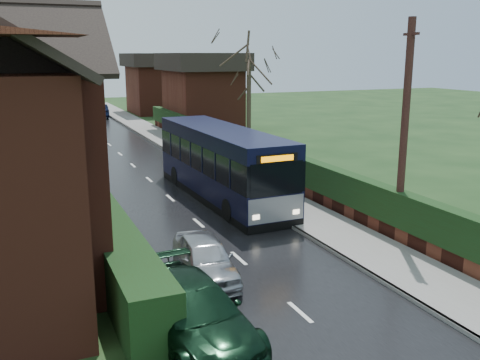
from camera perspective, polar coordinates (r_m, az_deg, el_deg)
name	(u,v)px	position (r m, az deg, el deg)	size (l,w,h in m)	color
ground	(266,283)	(15.66, 2.77, -10.90)	(140.00, 140.00, 0.00)	#2B491F
road	(170,198)	(24.53, -7.45, -1.95)	(6.00, 100.00, 0.02)	black
pavement	(255,188)	(25.93, 1.62, -0.87)	(2.50, 100.00, 0.14)	slate
kerb_right	(232,191)	(25.47, -0.84, -1.13)	(0.12, 100.00, 0.14)	gray
kerb_left	(102,205)	(23.92, -14.50, -2.57)	(0.12, 100.00, 0.10)	gray
front_hedge	(99,223)	(18.84, -14.82, -4.49)	(1.20, 16.00, 1.60)	black
picket_fence	(122,230)	(19.06, -12.52, -5.26)	(0.10, 16.00, 0.90)	tan
right_wall_hedge	(284,166)	(26.39, 4.69, 1.45)	(0.60, 50.00, 1.80)	maroon
bus	(222,164)	(24.05, -1.96, 1.70)	(2.66, 10.57, 3.19)	black
car_silver	(205,258)	(15.74, -3.79, -8.31)	(1.48, 3.67, 1.25)	#B8B9BD
car_green	(193,312)	(12.54, -5.02, -13.89)	(1.95, 4.78, 1.39)	black
car_distant	(99,111)	(57.27, -14.77, 7.12)	(1.46, 4.20, 1.38)	black
bus_stop_sign	(290,173)	(21.97, 5.41, 0.78)	(0.18, 0.38, 2.54)	slate
telegraph_pole	(404,133)	(18.85, 17.12, 4.85)	(0.31, 0.97, 7.58)	#321A16
tree_right_far	(249,56)	(37.53, 0.97, 13.09)	(4.35, 4.35, 8.41)	#382B21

